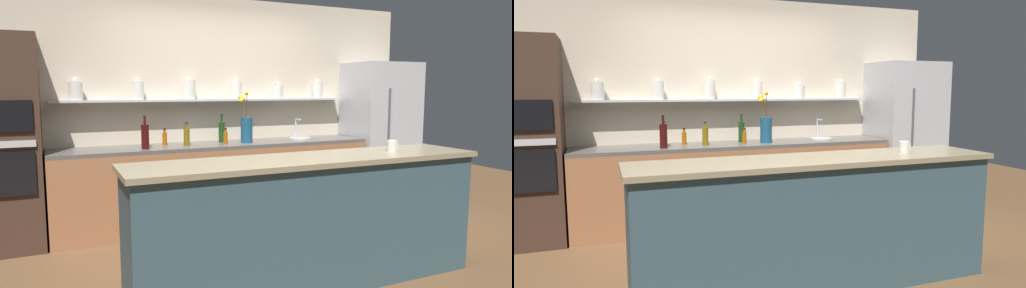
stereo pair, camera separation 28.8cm
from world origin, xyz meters
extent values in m
plane|color=brown|center=(0.00, 0.00, 0.00)|extent=(12.00, 12.00, 0.00)
cube|color=beige|center=(0.00, 1.60, 1.30)|extent=(5.20, 0.10, 2.60)
cube|color=#B7B7BC|center=(-0.07, 1.46, 1.41)|extent=(3.51, 0.18, 0.02)
cylinder|color=silver|center=(-1.55, 1.45, 1.51)|extent=(0.14, 0.14, 0.19)
sphere|color=silver|center=(-1.55, 1.45, 1.63)|extent=(0.05, 0.05, 0.05)
cylinder|color=silver|center=(-0.92, 1.45, 1.52)|extent=(0.12, 0.12, 0.20)
sphere|color=silver|center=(-0.92, 1.45, 1.64)|extent=(0.04, 0.04, 0.04)
cylinder|color=silver|center=(-0.34, 1.45, 1.53)|extent=(0.13, 0.13, 0.21)
sphere|color=silver|center=(-0.34, 1.45, 1.66)|extent=(0.05, 0.05, 0.05)
cylinder|color=silver|center=(0.23, 1.45, 1.52)|extent=(0.12, 0.12, 0.20)
sphere|color=silver|center=(0.23, 1.45, 1.64)|extent=(0.04, 0.04, 0.04)
cylinder|color=silver|center=(0.78, 1.45, 1.50)|extent=(0.14, 0.14, 0.16)
sphere|color=silver|center=(0.78, 1.45, 1.60)|extent=(0.05, 0.05, 0.05)
cylinder|color=silver|center=(1.36, 1.45, 1.52)|extent=(0.13, 0.13, 0.20)
sphere|color=silver|center=(1.36, 1.45, 1.64)|extent=(0.05, 0.05, 0.05)
cube|color=#99603D|center=(-0.07, 1.24, 0.44)|extent=(3.61, 0.62, 0.88)
cube|color=#56514C|center=(-0.07, 1.24, 0.90)|extent=(3.61, 0.62, 0.04)
cube|color=#334C56|center=(0.00, -0.66, 0.49)|extent=(2.80, 0.55, 0.98)
cube|color=gray|center=(0.00, -0.66, 1.00)|extent=(2.86, 0.61, 0.04)
cube|color=#B7B7BC|center=(2.18, 1.20, 0.94)|extent=(0.85, 0.70, 1.87)
cylinder|color=#4C4C51|center=(2.02, 0.83, 1.03)|extent=(0.02, 0.02, 1.03)
cube|color=#3D281E|center=(-2.25, 1.24, 1.02)|extent=(0.71, 0.62, 2.05)
cylinder|color=navy|center=(0.25, 1.18, 1.07)|extent=(0.14, 0.14, 0.29)
cylinder|color=#4C3319|center=(0.22, 1.21, 1.33)|extent=(0.05, 0.05, 0.23)
sphere|color=yellow|center=(0.20, 1.24, 1.44)|extent=(0.06, 0.06, 0.06)
cylinder|color=#4C3319|center=(0.25, 1.18, 1.31)|extent=(0.02, 0.02, 0.20)
sphere|color=yellow|center=(0.21, 1.20, 1.42)|extent=(0.04, 0.04, 0.04)
cylinder|color=#4C3319|center=(0.23, 1.18, 1.31)|extent=(0.01, 0.03, 0.19)
sphere|color=yellow|center=(0.19, 1.19, 1.41)|extent=(0.05, 0.05, 0.05)
cylinder|color=#4C3319|center=(0.26, 1.21, 1.35)|extent=(0.02, 0.01, 0.28)
sphere|color=yellow|center=(0.27, 1.24, 1.49)|extent=(0.05, 0.05, 0.05)
cylinder|color=#B7B7BC|center=(0.99, 1.24, 0.93)|extent=(0.27, 0.27, 0.02)
cylinder|color=#B7B7BC|center=(0.99, 1.34, 1.05)|extent=(0.02, 0.02, 0.22)
cylinder|color=#B7B7BC|center=(0.99, 1.28, 1.16)|extent=(0.02, 0.12, 0.02)
cylinder|color=#380C0C|center=(-0.93, 1.09, 1.05)|extent=(0.08, 0.08, 0.25)
cylinder|color=#380C0C|center=(-0.93, 1.09, 1.21)|extent=(0.02, 0.02, 0.08)
cylinder|color=black|center=(-0.93, 1.09, 1.26)|extent=(0.03, 0.03, 0.01)
cylinder|color=tan|center=(-0.90, 1.26, 1.02)|extent=(0.07, 0.07, 0.21)
cylinder|color=tan|center=(-0.90, 1.26, 1.15)|extent=(0.03, 0.03, 0.04)
cylinder|color=black|center=(-0.90, 1.26, 1.18)|extent=(0.03, 0.03, 0.01)
cylinder|color=brown|center=(-0.46, 1.18, 1.02)|extent=(0.07, 0.07, 0.19)
cylinder|color=brown|center=(-0.46, 1.18, 1.14)|extent=(0.03, 0.03, 0.05)
cylinder|color=black|center=(-0.46, 1.18, 1.17)|extent=(0.03, 0.03, 0.01)
cylinder|color=#193814|center=(0.00, 1.33, 1.03)|extent=(0.07, 0.07, 0.23)
cylinder|color=#193814|center=(0.00, 1.33, 1.19)|extent=(0.02, 0.02, 0.08)
cylinder|color=black|center=(0.00, 1.33, 1.24)|extent=(0.03, 0.03, 0.01)
cylinder|color=#9E4C0A|center=(-0.02, 1.15, 0.99)|extent=(0.05, 0.05, 0.13)
cylinder|color=#9E4C0A|center=(-0.02, 1.15, 1.07)|extent=(0.03, 0.03, 0.04)
cylinder|color=black|center=(-0.02, 1.15, 1.09)|extent=(0.03, 0.03, 0.01)
cylinder|color=#9E4C0A|center=(-0.67, 1.33, 0.99)|extent=(0.05, 0.05, 0.14)
cylinder|color=#9E4C0A|center=(-0.67, 1.33, 1.07)|extent=(0.03, 0.03, 0.04)
cylinder|color=black|center=(-0.67, 1.33, 1.10)|extent=(0.03, 0.03, 0.01)
cylinder|color=silver|center=(0.78, -0.66, 1.07)|extent=(0.08, 0.08, 0.09)
cube|color=silver|center=(0.83, -0.66, 1.07)|extent=(0.02, 0.01, 0.06)
camera|label=1|loc=(-1.80, -3.63, 1.54)|focal=32.00mm
camera|label=2|loc=(-1.53, -3.74, 1.54)|focal=32.00mm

